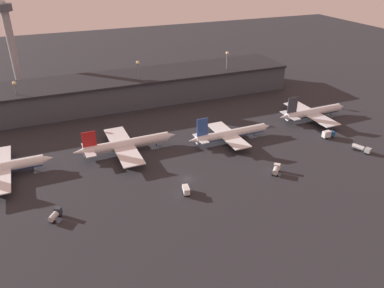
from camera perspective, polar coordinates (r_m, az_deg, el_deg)
The scene contains 15 objects.
ground at distance 137.85m, azimuth -0.78°, elevation -5.38°, with size 600.00×600.00×0.00m, color #26262B.
terminal_building at distance 208.94m, azimuth -9.42°, elevation 8.31°, with size 179.97×30.28×14.43m.
airplane_0 at distance 154.50m, azimuth -27.16°, elevation -3.29°, with size 37.30×36.35×12.16m.
airplane_1 at distance 156.58m, azimuth -10.01°, elevation -0.05°, with size 43.40×36.17×11.90m.
airplane_2 at distance 164.44m, azimuth 5.85°, elevation 1.54°, with size 40.63×27.57×12.85m.
airplane_3 at distance 194.17m, azimuth 17.89°, elevation 4.60°, with size 39.59×32.85×13.20m.
service_vehicle_0 at distance 170.43m, azimuth 24.42°, elevation -0.59°, with size 4.84×7.66×2.61m.
service_vehicle_1 at distance 125.81m, azimuth -20.13°, elevation -10.09°, with size 4.64×5.37×3.01m.
service_vehicle_2 at distance 177.02m, azimuth 20.01°, elevation 1.44°, with size 5.91×2.24×3.46m.
service_vehicle_3 at distance 143.84m, azimuth 12.70°, elevation -3.81°, with size 5.23×5.48×3.04m.
service_vehicle_5 at distance 129.43m, azimuth -0.91°, elevation -6.98°, with size 2.92×5.15×2.80m.
lamp_post_0 at distance 195.18m, azimuth -25.09°, elevation 6.62°, with size 1.80×1.80×20.84m.
lamp_post_1 at distance 199.12m, azimuth -8.13°, elevation 9.97°, with size 1.80×1.80×24.42m.
lamp_post_2 at distance 216.37m, azimuth 5.31°, elevation 11.57°, with size 1.80×1.80×24.51m.
control_tower at distance 245.22m, azimuth -25.95°, elevation 14.24°, with size 9.00×9.00×51.24m.
Camera 1 is at (-41.55, -107.88, 75.09)m, focal length 35.00 mm.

